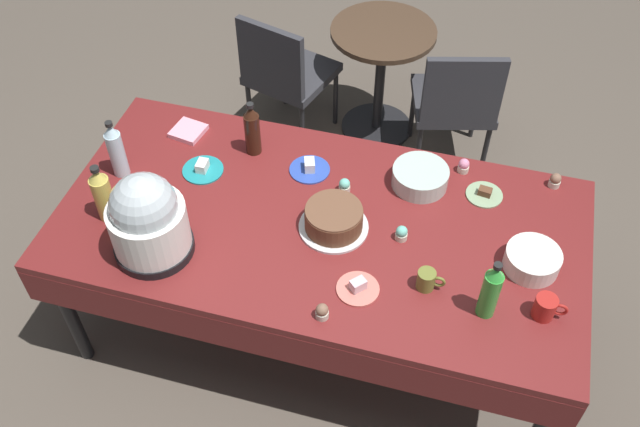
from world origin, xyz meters
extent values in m
plane|color=brown|center=(0.00, 0.00, 0.00)|extent=(9.00, 9.00, 0.00)
cube|color=maroon|center=(0.00, 0.00, 0.73)|extent=(2.20, 1.10, 0.04)
cylinder|color=black|center=(-1.02, -0.47, 0.35)|extent=(0.06, 0.06, 0.71)
cylinder|color=black|center=(-1.02, 0.47, 0.35)|extent=(0.06, 0.06, 0.71)
cylinder|color=black|center=(1.02, 0.47, 0.35)|extent=(0.06, 0.06, 0.71)
cube|color=maroon|center=(0.00, -0.55, 0.62)|extent=(2.20, 0.01, 0.18)
cube|color=maroon|center=(0.00, 0.55, 0.62)|extent=(2.20, 0.01, 0.18)
cylinder|color=silver|center=(0.06, -0.02, 0.76)|extent=(0.29, 0.29, 0.01)
cylinder|color=brown|center=(0.06, -0.02, 0.81)|extent=(0.24, 0.24, 0.09)
cylinder|color=brown|center=(0.06, -0.02, 0.86)|extent=(0.23, 0.23, 0.01)
cylinder|color=black|center=(-0.60, -0.32, 0.77)|extent=(0.32, 0.32, 0.04)
cylinder|color=white|center=(-0.60, -0.32, 0.89)|extent=(0.31, 0.31, 0.20)
sphere|color=#B2BCC1|center=(-0.60, -0.32, 1.00)|extent=(0.26, 0.26, 0.26)
cylinder|color=#B2C6BC|center=(0.36, 0.33, 0.79)|extent=(0.24, 0.24, 0.08)
cylinder|color=silver|center=(0.86, -0.01, 0.79)|extent=(0.22, 0.22, 0.08)
cylinder|color=#E07266|center=(0.23, -0.30, 0.75)|extent=(0.17, 0.17, 0.01)
cube|color=beige|center=(0.23, -0.30, 0.78)|extent=(0.07, 0.07, 0.05)
cylinder|color=#8CA87F|center=(0.64, 0.34, 0.75)|extent=(0.16, 0.16, 0.01)
cube|color=brown|center=(0.64, 0.34, 0.77)|extent=(0.06, 0.05, 0.03)
cylinder|color=teal|center=(-0.58, 0.15, 0.75)|extent=(0.18, 0.18, 0.01)
cube|color=white|center=(-0.58, 0.15, 0.78)|extent=(0.05, 0.07, 0.04)
cylinder|color=#2D4CB2|center=(-0.13, 0.28, 0.75)|extent=(0.18, 0.18, 0.01)
cube|color=white|center=(-0.13, 0.28, 0.78)|extent=(0.06, 0.07, 0.05)
cylinder|color=beige|center=(0.13, -0.45, 0.77)|extent=(0.05, 0.05, 0.03)
sphere|color=brown|center=(0.13, -0.45, 0.79)|extent=(0.05, 0.05, 0.05)
cylinder|color=beige|center=(0.93, 0.48, 0.77)|extent=(0.05, 0.05, 0.03)
sphere|color=brown|center=(0.93, 0.48, 0.79)|extent=(0.05, 0.05, 0.05)
cylinder|color=beige|center=(0.53, 0.46, 0.77)|extent=(0.05, 0.05, 0.03)
sphere|color=pink|center=(0.53, 0.46, 0.79)|extent=(0.05, 0.05, 0.05)
cylinder|color=beige|center=(0.34, 0.00, 0.77)|extent=(0.05, 0.05, 0.03)
sphere|color=#6BC6B2|center=(0.34, 0.00, 0.79)|extent=(0.05, 0.05, 0.05)
cylinder|color=beige|center=(0.05, 0.20, 0.77)|extent=(0.05, 0.05, 0.03)
sphere|color=#6BC6B2|center=(0.05, 0.20, 0.79)|extent=(0.05, 0.05, 0.05)
cylinder|color=green|center=(0.71, -0.27, 0.86)|extent=(0.07, 0.07, 0.21)
cone|color=green|center=(0.71, -0.27, 0.99)|extent=(0.06, 0.06, 0.05)
cylinder|color=black|center=(0.71, -0.27, 1.02)|extent=(0.03, 0.03, 0.02)
cylinder|color=gold|center=(-0.86, -0.21, 0.86)|extent=(0.08, 0.08, 0.21)
cone|color=gold|center=(-0.86, -0.21, 0.99)|extent=(0.07, 0.07, 0.05)
cylinder|color=black|center=(-0.86, -0.21, 1.02)|extent=(0.04, 0.04, 0.02)
cylinder|color=#33190F|center=(-0.41, 0.34, 0.85)|extent=(0.07, 0.07, 0.21)
cone|color=#33190F|center=(-0.41, 0.34, 0.98)|extent=(0.06, 0.06, 0.05)
cylinder|color=black|center=(-0.41, 0.34, 1.01)|extent=(0.03, 0.03, 0.02)
cylinder|color=silver|center=(-0.92, 0.05, 0.86)|extent=(0.07, 0.07, 0.22)
cone|color=silver|center=(-0.92, 0.05, 1.00)|extent=(0.06, 0.06, 0.05)
cylinder|color=black|center=(-0.92, 0.05, 1.03)|extent=(0.03, 0.03, 0.02)
cylinder|color=#B2231E|center=(0.92, -0.23, 0.80)|extent=(0.08, 0.08, 0.10)
torus|color=#B2231E|center=(0.97, -0.23, 0.80)|extent=(0.06, 0.01, 0.06)
cylinder|color=olive|center=(0.48, -0.21, 0.79)|extent=(0.07, 0.07, 0.09)
torus|color=olive|center=(0.53, -0.21, 0.80)|extent=(0.06, 0.01, 0.06)
cube|color=pink|center=(-0.74, 0.37, 0.76)|extent=(0.16, 0.16, 0.02)
cube|color=#333338|center=(-0.55, 1.36, 0.42)|extent=(0.55, 0.55, 0.05)
cube|color=#333338|center=(-0.61, 1.17, 0.65)|extent=(0.41, 0.16, 0.40)
cylinder|color=black|center=(-0.31, 1.49, 0.20)|extent=(0.04, 0.04, 0.40)
cylinder|color=black|center=(-0.68, 1.59, 0.20)|extent=(0.04, 0.04, 0.40)
cylinder|color=black|center=(-0.42, 1.12, 0.20)|extent=(0.04, 0.04, 0.40)
cylinder|color=black|center=(-0.79, 1.23, 0.20)|extent=(0.04, 0.04, 0.40)
cube|color=#333338|center=(0.40, 1.36, 0.42)|extent=(0.54, 0.54, 0.05)
cube|color=#333338|center=(0.45, 1.17, 0.65)|extent=(0.41, 0.15, 0.40)
cylinder|color=black|center=(0.53, 1.59, 0.20)|extent=(0.04, 0.04, 0.40)
cylinder|color=black|center=(0.17, 1.49, 0.20)|extent=(0.04, 0.04, 0.40)
cylinder|color=black|center=(0.63, 1.22, 0.20)|extent=(0.04, 0.04, 0.40)
cylinder|color=black|center=(0.27, 1.13, 0.20)|extent=(0.04, 0.04, 0.40)
cylinder|color=#473323|center=(-0.05, 1.51, 0.70)|extent=(0.60, 0.60, 0.03)
cylinder|color=black|center=(-0.05, 1.51, 0.35)|extent=(0.06, 0.06, 0.67)
cylinder|color=black|center=(-0.05, 1.51, 0.01)|extent=(0.44, 0.44, 0.02)
camera|label=1|loc=(0.53, -1.89, 2.95)|focal=39.77mm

